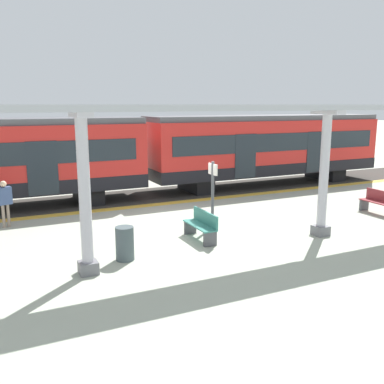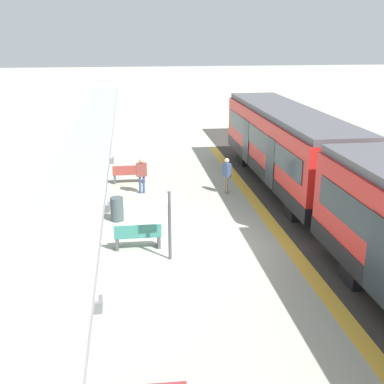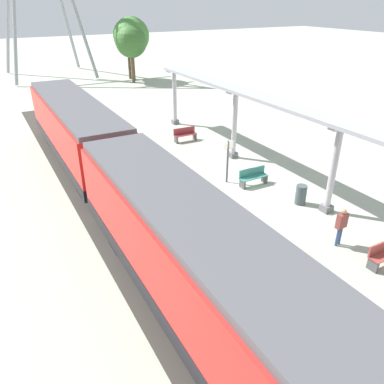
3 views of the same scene
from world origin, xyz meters
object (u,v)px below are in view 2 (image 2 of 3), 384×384
train_near_carriage (286,147)px  canopy_pillar_second (102,163)px  canopy_pillar_third (89,239)px  canopy_pillar_nearest (108,127)px  bench_near_end (138,236)px  platform_info_sign (170,219)px  passenger_waiting_near_edge (227,171)px  bench_far_end (129,174)px  trash_bin (117,209)px  passenger_by_the_benches (142,172)px

train_near_carriage → canopy_pillar_second: canopy_pillar_second is taller
train_near_carriage → canopy_pillar_third: 12.33m
train_near_carriage → canopy_pillar_nearest: 9.48m
canopy_pillar_nearest → bench_near_end: canopy_pillar_nearest is taller
canopy_pillar_second → platform_info_sign: canopy_pillar_second is taller
canopy_pillar_nearest → passenger_waiting_near_edge: canopy_pillar_nearest is taller
bench_near_end → passenger_waiting_near_edge: (-3.95, -5.25, 0.53)m
canopy_pillar_third → platform_info_sign: size_ratio=1.74×
canopy_pillar_nearest → bench_near_end: (-1.22, 11.07, -1.50)m
canopy_pillar_nearest → bench_far_end: bearing=105.0°
bench_near_end → platform_info_sign: (-0.96, 0.88, 0.89)m
canopy_pillar_nearest → passenger_waiting_near_edge: bearing=131.6°
canopy_pillar_third → bench_far_end: bearing=-95.3°
bench_near_end → platform_info_sign: 1.57m
passenger_waiting_near_edge → canopy_pillar_second: bearing=17.0°
bench_near_end → platform_info_sign: size_ratio=0.68×
train_near_carriage → bench_near_end: size_ratio=8.22×
trash_bin → canopy_pillar_third: bearing=85.2°
bench_far_end → trash_bin: (0.50, 4.70, 0.00)m
passenger_waiting_near_edge → passenger_by_the_benches: 3.65m
canopy_pillar_third → platform_info_sign: bearing=-129.3°
platform_info_sign → canopy_pillar_nearest: bearing=-79.7°
passenger_by_the_benches → platform_info_sign: bearing=95.4°
bench_near_end → passenger_waiting_near_edge: passenger_waiting_near_edge is taller
bench_near_end → passenger_by_the_benches: (-0.33, -5.72, 0.53)m
bench_near_end → bench_far_end: size_ratio=1.00×
bench_far_end → passenger_by_the_benches: 1.75m
canopy_pillar_nearest → bench_far_end: size_ratio=2.55×
platform_info_sign → passenger_waiting_near_edge: size_ratio=1.41×
train_near_carriage → platform_info_sign: train_near_carriage is taller
canopy_pillar_second → passenger_waiting_near_edge: size_ratio=2.45×
bench_near_end → trash_bin: (0.70, -2.60, 0.00)m
canopy_pillar_nearest → platform_info_sign: size_ratio=1.74×
bench_far_end → platform_info_sign: size_ratio=0.68×
canopy_pillar_third → platform_info_sign: canopy_pillar_third is taller
canopy_pillar_second → canopy_pillar_third: bearing=90.0°
canopy_pillar_nearest → trash_bin: size_ratio=4.29×
canopy_pillar_second → platform_info_sign: size_ratio=1.74×
canopy_pillar_second → train_near_carriage: bearing=-164.4°
passenger_waiting_near_edge → passenger_by_the_benches: bearing=-7.4°
canopy_pillar_nearest → bench_near_end: 11.24m
platform_info_sign → passenger_waiting_near_edge: bearing=-116.1°
bench_far_end → passenger_waiting_near_edge: size_ratio=0.96×
canopy_pillar_third → canopy_pillar_second: bearing=-90.0°
canopy_pillar_nearest → canopy_pillar_third: bearing=90.0°
bench_far_end → platform_info_sign: platform_info_sign is taller
canopy_pillar_third → passenger_waiting_near_edge: canopy_pillar_third is taller
canopy_pillar_nearest → passenger_by_the_benches: 5.65m
train_near_carriage → trash_bin: 8.24m
canopy_pillar_nearest → trash_bin: canopy_pillar_nearest is taller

